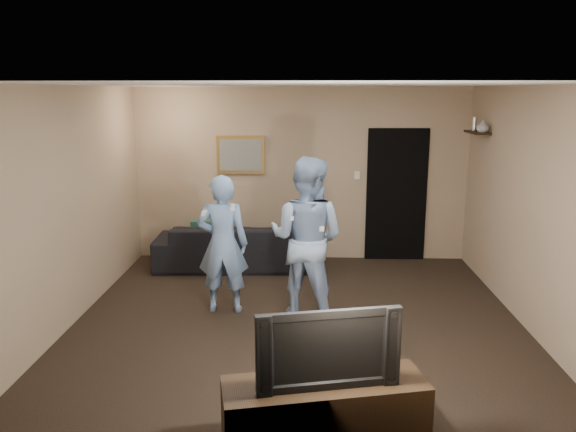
{
  "coord_description": "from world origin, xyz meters",
  "views": [
    {
      "loc": [
        0.09,
        -5.91,
        2.54
      ],
      "look_at": [
        -0.12,
        0.3,
        1.15
      ],
      "focal_mm": 35.0,
      "sensor_mm": 36.0,
      "label": 1
    }
  ],
  "objects_px": {
    "sofa": "(233,245)",
    "tv_console": "(324,415)",
    "wii_player_right": "(307,239)",
    "wii_player_left": "(223,244)",
    "television": "(326,344)"
  },
  "relations": [
    {
      "from": "sofa",
      "to": "wii_player_right",
      "type": "bearing_deg",
      "value": 118.34
    },
    {
      "from": "sofa",
      "to": "television",
      "type": "distance_m",
      "value": 4.44
    },
    {
      "from": "sofa",
      "to": "wii_player_right",
      "type": "distance_m",
      "value": 2.19
    },
    {
      "from": "television",
      "to": "wii_player_right",
      "type": "xyz_separation_m",
      "value": [
        -0.14,
        2.43,
        0.12
      ]
    },
    {
      "from": "tv_console",
      "to": "wii_player_right",
      "type": "relative_size",
      "value": 0.79
    },
    {
      "from": "tv_console",
      "to": "wii_player_left",
      "type": "xyz_separation_m",
      "value": [
        -1.1,
        2.57,
        0.56
      ]
    },
    {
      "from": "sofa",
      "to": "wii_player_left",
      "type": "bearing_deg",
      "value": 91.34
    },
    {
      "from": "tv_console",
      "to": "wii_player_right",
      "type": "xyz_separation_m",
      "value": [
        -0.14,
        2.43,
        0.67
      ]
    },
    {
      "from": "tv_console",
      "to": "wii_player_left",
      "type": "distance_m",
      "value": 2.85
    },
    {
      "from": "sofa",
      "to": "television",
      "type": "relative_size",
      "value": 2.21
    },
    {
      "from": "wii_player_right",
      "to": "television",
      "type": "bearing_deg",
      "value": -86.8
    },
    {
      "from": "television",
      "to": "sofa",
      "type": "bearing_deg",
      "value": 93.89
    },
    {
      "from": "sofa",
      "to": "wii_player_left",
      "type": "distance_m",
      "value": 1.75
    },
    {
      "from": "television",
      "to": "wii_player_right",
      "type": "distance_m",
      "value": 2.43
    },
    {
      "from": "sofa",
      "to": "tv_console",
      "type": "distance_m",
      "value": 4.41
    }
  ]
}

